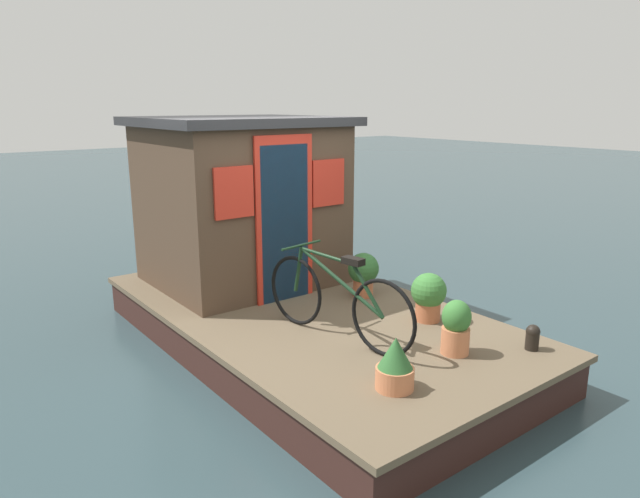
% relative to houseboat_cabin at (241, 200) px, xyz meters
% --- Properties ---
extents(ground_plane, '(60.00, 60.00, 0.00)m').
position_rel_houseboat_cabin_xyz_m(ground_plane, '(-1.34, 0.00, -1.41)').
color(ground_plane, '#2D4247').
extents(houseboat_deck, '(4.90, 2.62, 0.42)m').
position_rel_houseboat_cabin_xyz_m(houseboat_deck, '(-1.34, 0.00, -1.20)').
color(houseboat_deck, brown).
rests_on(houseboat_deck, ground_plane).
extents(houseboat_cabin, '(2.00, 2.21, 1.97)m').
position_rel_houseboat_cabin_xyz_m(houseboat_cabin, '(0.00, 0.00, 0.00)').
color(houseboat_cabin, '#4C3828').
rests_on(houseboat_cabin, houseboat_deck).
extents(bicycle, '(1.74, 0.50, 0.83)m').
position_rel_houseboat_cabin_xyz_m(bicycle, '(-2.12, 0.26, -0.61)').
color(bicycle, black).
rests_on(bicycle, houseboat_deck).
extents(potted_plant_thyme, '(0.25, 0.25, 0.48)m').
position_rel_houseboat_cabin_xyz_m(potted_plant_thyme, '(-3.00, -0.36, -0.75)').
color(potted_plant_thyme, '#C6754C').
rests_on(potted_plant_thyme, houseboat_deck).
extents(potted_plant_mint, '(0.30, 0.30, 0.42)m').
position_rel_houseboat_cabin_xyz_m(potted_plant_mint, '(-3.14, 0.51, -0.80)').
color(potted_plant_mint, '#C6754C').
rests_on(potted_plant_mint, houseboat_deck).
extents(potted_plant_ivy, '(0.35, 0.35, 0.50)m').
position_rel_houseboat_cabin_xyz_m(potted_plant_ivy, '(-1.36, -0.75, -0.71)').
color(potted_plant_ivy, '#B2603D').
rests_on(potted_plant_ivy, houseboat_deck).
extents(potted_plant_rosemary, '(0.35, 0.35, 0.49)m').
position_rel_houseboat_cabin_xyz_m(potted_plant_rosemary, '(-2.32, -0.76, -0.73)').
color(potted_plant_rosemary, '#B2603D').
rests_on(potted_plant_rosemary, houseboat_deck).
extents(mooring_bollard, '(0.12, 0.12, 0.23)m').
position_rel_houseboat_cabin_xyz_m(mooring_bollard, '(-3.36, -0.96, -0.87)').
color(mooring_bollard, black).
rests_on(mooring_bollard, houseboat_deck).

